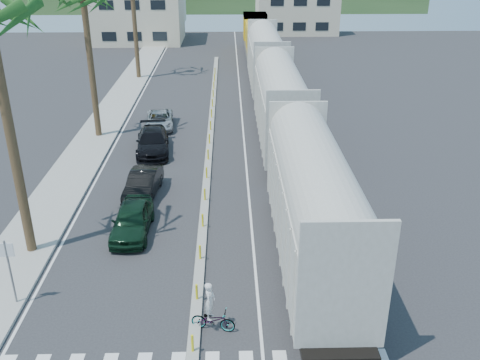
% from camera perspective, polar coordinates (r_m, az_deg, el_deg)
% --- Properties ---
extents(ground, '(140.00, 140.00, 0.00)m').
position_cam_1_polar(ground, '(20.94, -4.88, -16.15)').
color(ground, '#28282B').
rests_on(ground, ground).
extents(sidewalk, '(3.00, 90.00, 0.15)m').
position_cam_1_polar(sidewalk, '(44.14, -14.23, 5.92)').
color(sidewalk, gray).
rests_on(sidewalk, ground).
extents(rails, '(1.56, 100.00, 0.06)m').
position_cam_1_polar(rails, '(46.05, 3.30, 7.35)').
color(rails, black).
rests_on(rails, ground).
extents(median, '(0.45, 60.00, 0.85)m').
position_cam_1_polar(median, '(38.30, -3.27, 3.82)').
color(median, gray).
rests_on(median, ground).
extents(lane_markings, '(9.42, 90.00, 0.01)m').
position_cam_1_polar(lane_markings, '(43.20, -5.94, 6.04)').
color(lane_markings, silver).
rests_on(lane_markings, ground).
extents(freight_train, '(3.00, 60.94, 5.85)m').
position_cam_1_polar(freight_train, '(42.63, 3.68, 9.94)').
color(freight_train, '#ABA99D').
rests_on(freight_train, ground).
extents(street_sign, '(0.60, 0.08, 3.00)m').
position_cam_1_polar(street_sign, '(23.00, -23.44, -8.18)').
color(street_sign, slate).
rests_on(street_sign, ground).
extents(buildings, '(38.00, 27.00, 10.00)m').
position_cam_1_polar(buildings, '(88.33, -6.72, 18.39)').
color(buildings, beige).
rests_on(buildings, ground).
extents(car_lead, '(1.87, 4.51, 1.53)m').
position_cam_1_polar(car_lead, '(27.25, -11.44, -4.15)').
color(car_lead, black).
rests_on(car_lead, ground).
extents(car_second, '(2.32, 4.66, 1.44)m').
position_cam_1_polar(car_second, '(31.07, -10.29, -0.41)').
color(car_second, black).
rests_on(car_second, ground).
extents(car_third, '(3.22, 5.75, 1.54)m').
position_cam_1_polar(car_third, '(37.30, -9.30, 4.07)').
color(car_third, black).
rests_on(car_third, ground).
extents(car_rear, '(2.90, 4.84, 1.24)m').
position_cam_1_polar(car_rear, '(42.30, -8.56, 6.37)').
color(car_rear, '#ABADB0').
rests_on(car_rear, ground).
extents(cyclist, '(1.30, 1.94, 2.10)m').
position_cam_1_polar(cyclist, '(20.73, -2.97, -14.22)').
color(cyclist, '#9EA0A5').
rests_on(cyclist, ground).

